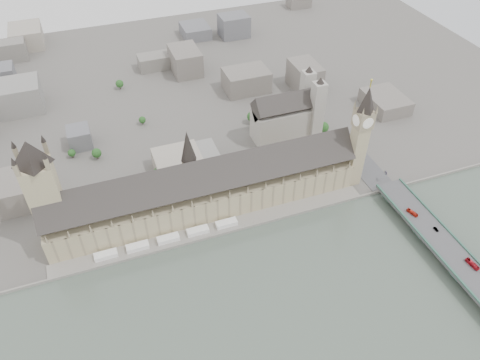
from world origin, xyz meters
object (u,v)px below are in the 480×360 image
object	(u,v)px
palace_of_westminster	(205,189)
elizabeth_tower	(361,130)
westminster_bridge	(439,244)
red_bus_south	(472,264)
westminster_abbey	(288,116)
victoria_tower	(43,190)
car_approach	(386,173)
red_bus_north	(412,213)
car_silver	(436,229)

from	to	relation	value
palace_of_westminster	elizabeth_tower	distance (m)	142.94
westminster_bridge	red_bus_south	size ratio (longest dim) A/B	27.69
palace_of_westminster	westminster_abbey	size ratio (longest dim) A/B	3.90
westminster_bridge	westminster_abbey	bearing A→B (deg)	105.64
victoria_tower	car_approach	xyz separation A→B (m)	(288.80, -29.24, -44.27)
red_bus_north	car_silver	distance (m)	23.26
palace_of_westminster	victoria_tower	xyz separation A→B (m)	(-122.00, 6.30, 32.50)
palace_of_westminster	red_bus_north	bearing A→B (deg)	-25.47
car_silver	palace_of_westminster	bearing A→B (deg)	148.40
elizabeth_tower	victoria_tower	world-z (taller)	elizabeth_tower
elizabeth_tower	palace_of_westminster	bearing A→B (deg)	175.15
red_bus_south	victoria_tower	bearing A→B (deg)	147.96
red_bus_north	car_silver	bearing A→B (deg)	-89.05
elizabeth_tower	victoria_tower	size ratio (longest dim) A/B	1.07
victoria_tower	car_silver	distance (m)	308.42
palace_of_westminster	car_approach	size ratio (longest dim) A/B	56.44
palace_of_westminster	elizabeth_tower	world-z (taller)	elizabeth_tower
westminster_abbey	red_bus_south	bearing A→B (deg)	-75.08
palace_of_westminster	elizabeth_tower	xyz separation A→B (m)	(138.00, -11.70, 35.38)
red_bus_south	westminster_abbey	bearing A→B (deg)	99.16
elizabeth_tower	car_silver	bearing A→B (deg)	-72.43
red_bus_south	car_approach	xyz separation A→B (m)	(-0.59, 113.61, -0.95)
red_bus_south	car_approach	size ratio (longest dim) A/B	2.50
westminster_bridge	palace_of_westminster	bearing A→B (deg)	146.51
westminster_bridge	red_bus_north	world-z (taller)	red_bus_north
victoria_tower	red_bus_north	size ratio (longest dim) A/B	9.56
palace_of_westminster	red_bus_south	bearing A→B (deg)	-39.21
westminster_bridge	westminster_abbey	size ratio (longest dim) A/B	4.78
elizabeth_tower	red_bus_south	world-z (taller)	elizabeth_tower
car_silver	westminster_abbey	bearing A→B (deg)	106.35
red_bus_north	palace_of_westminster	bearing A→B (deg)	137.45
westminster_bridge	red_bus_south	world-z (taller)	red_bus_south
car_silver	red_bus_south	bearing A→B (deg)	-87.76
red_bus_south	car_approach	world-z (taller)	red_bus_south
elizabeth_tower	westminster_bridge	size ratio (longest dim) A/B	0.33
elizabeth_tower	car_silver	size ratio (longest dim) A/B	21.49
palace_of_westminster	red_bus_south	distance (m)	216.30
palace_of_westminster	red_bus_north	distance (m)	175.27
westminster_abbey	car_approach	distance (m)	113.90
victoria_tower	westminster_abbey	distance (m)	244.79
palace_of_westminster	westminster_abbey	distance (m)	134.09
elizabeth_tower	car_approach	xyz separation A→B (m)	(28.80, -11.24, -47.16)
car_silver	car_approach	size ratio (longest dim) A/B	1.07
victoria_tower	red_bus_south	size ratio (longest dim) A/B	8.52
westminster_bridge	red_bus_north	bearing A→B (deg)	97.27
elizabeth_tower	westminster_abbey	world-z (taller)	elizabeth_tower
palace_of_westminster	car_silver	distance (m)	192.02
victoria_tower	car_silver	world-z (taller)	victoria_tower
elizabeth_tower	westminster_bridge	bearing A→B (deg)	-75.89
palace_of_westminster	elizabeth_tower	size ratio (longest dim) A/B	2.47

